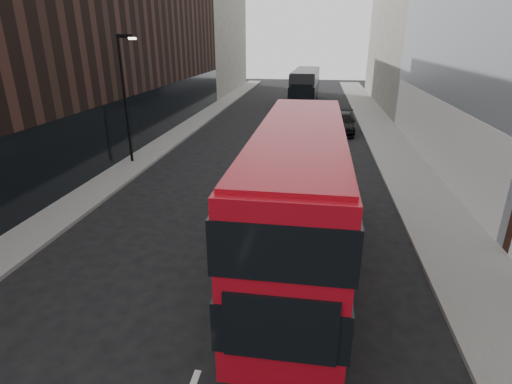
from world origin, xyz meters
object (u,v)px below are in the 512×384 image
at_px(street_lamp, 126,91).
at_px(red_bus, 298,191).
at_px(grey_bus, 305,85).
at_px(car_a, 325,160).
at_px(car_c, 342,123).
at_px(car_b, 324,131).

relative_size(street_lamp, red_bus, 0.62).
bearing_deg(grey_bus, car_a, -83.21).
bearing_deg(car_c, grey_bus, 106.52).
relative_size(street_lamp, grey_bus, 0.61).
relative_size(car_a, car_b, 0.99).
bearing_deg(red_bus, street_lamp, 136.48).
bearing_deg(street_lamp, car_b, 32.16).
bearing_deg(car_c, car_b, -110.13).
bearing_deg(red_bus, grey_bus, 91.94).
height_order(grey_bus, car_a, grey_bus).
relative_size(grey_bus, car_a, 2.56).
height_order(grey_bus, car_c, grey_bus).
distance_m(red_bus, grey_bus, 34.59).
xyz_separation_m(car_b, car_c, (1.41, 3.20, -0.00)).
height_order(car_a, car_c, car_a).
distance_m(grey_bus, car_b, 17.92).
relative_size(red_bus, car_b, 2.52).
height_order(street_lamp, car_a, street_lamp).
height_order(street_lamp, car_b, street_lamp).
relative_size(street_lamp, car_a, 1.57).
relative_size(red_bus, grey_bus, 0.99).
bearing_deg(street_lamp, grey_bus, 69.56).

